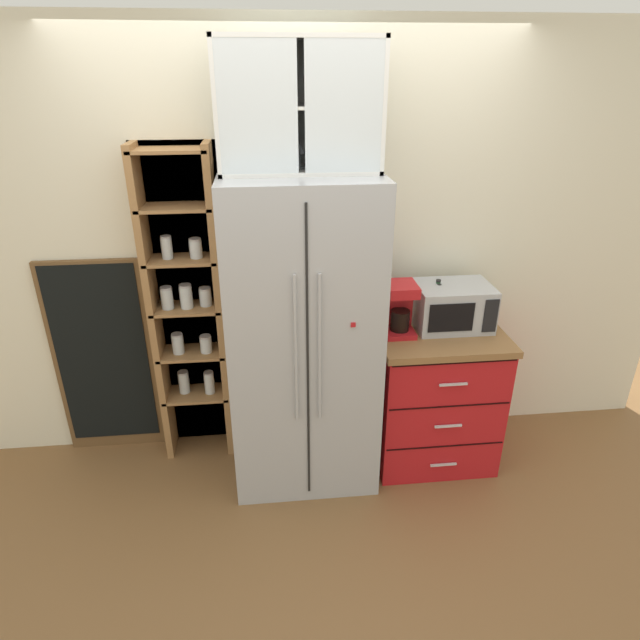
# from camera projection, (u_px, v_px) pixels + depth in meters

# --- Properties ---
(ground_plane) EXTENTS (10.52, 10.52, 0.00)m
(ground_plane) POSITION_uv_depth(u_px,v_px,m) (305.00, 462.00, 3.42)
(ground_plane) COLOR brown
(wall_back_cream) EXTENTS (4.83, 0.10, 2.55)m
(wall_back_cream) POSITION_uv_depth(u_px,v_px,m) (297.00, 252.00, 3.24)
(wall_back_cream) COLOR silver
(wall_back_cream) RESTS_ON ground
(refrigerator) EXTENTS (0.82, 0.70, 1.82)m
(refrigerator) POSITION_uv_depth(u_px,v_px,m) (303.00, 335.00, 3.05)
(refrigerator) COLOR #ADAFB5
(refrigerator) RESTS_ON ground
(pantry_shelf_column) EXTENTS (0.47, 0.26, 1.94)m
(pantry_shelf_column) POSITION_uv_depth(u_px,v_px,m) (188.00, 308.00, 3.20)
(pantry_shelf_column) COLOR brown
(pantry_shelf_column) RESTS_ON ground
(counter_cabinet) EXTENTS (0.75, 0.65, 0.88)m
(counter_cabinet) POSITION_uv_depth(u_px,v_px,m) (432.00, 393.00, 3.35)
(counter_cabinet) COLOR red
(counter_cabinet) RESTS_ON ground
(microwave) EXTENTS (0.44, 0.33, 0.26)m
(microwave) POSITION_uv_depth(u_px,v_px,m) (452.00, 306.00, 3.16)
(microwave) COLOR #ADAFB5
(microwave) RESTS_ON counter_cabinet
(coffee_maker) EXTENTS (0.17, 0.20, 0.31)m
(coffee_maker) POSITION_uv_depth(u_px,v_px,m) (399.00, 307.00, 3.08)
(coffee_maker) COLOR red
(coffee_maker) RESTS_ON counter_cabinet
(mug_navy) EXTENTS (0.11, 0.07, 0.08)m
(mug_navy) POSITION_uv_depth(u_px,v_px,m) (439.00, 323.00, 3.16)
(mug_navy) COLOR navy
(mug_navy) RESTS_ON counter_cabinet
(mug_sage) EXTENTS (0.11, 0.08, 0.10)m
(mug_sage) POSITION_uv_depth(u_px,v_px,m) (443.00, 327.00, 3.09)
(mug_sage) COLOR #8CA37F
(mug_sage) RESTS_ON counter_cabinet
(bottle_green) EXTENTS (0.07, 0.07, 0.28)m
(bottle_green) POSITION_uv_depth(u_px,v_px,m) (436.00, 304.00, 3.19)
(bottle_green) COLOR #285B33
(bottle_green) RESTS_ON counter_cabinet
(bottle_clear) EXTENTS (0.06, 0.06, 0.26)m
(bottle_clear) POSITION_uv_depth(u_px,v_px,m) (437.00, 307.00, 3.18)
(bottle_clear) COLOR silver
(bottle_clear) RESTS_ON counter_cabinet
(upper_cabinet) EXTENTS (0.79, 0.32, 0.61)m
(upper_cabinet) POSITION_uv_depth(u_px,v_px,m) (298.00, 107.00, 2.57)
(upper_cabinet) COLOR silver
(upper_cabinet) RESTS_ON refrigerator
(chalkboard_menu) EXTENTS (0.60, 0.04, 1.29)m
(chalkboard_menu) POSITION_uv_depth(u_px,v_px,m) (104.00, 359.00, 3.32)
(chalkboard_menu) COLOR brown
(chalkboard_menu) RESTS_ON ground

